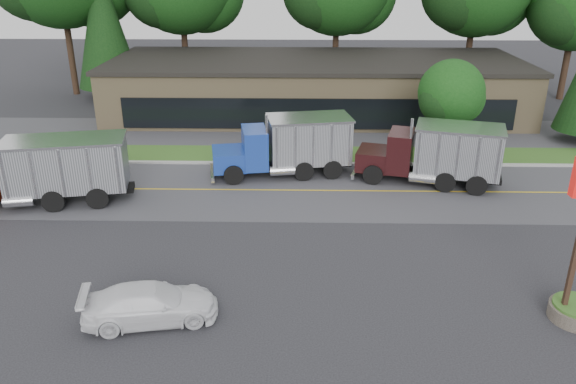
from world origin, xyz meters
name	(u,v)px	position (x,y,z in m)	size (l,w,h in m)	color
ground	(279,278)	(0.00, 0.00, 0.00)	(140.00, 140.00, 0.00)	#37373D
road	(285,190)	(0.00, 9.00, 0.00)	(60.00, 8.00, 0.02)	#4D4D51
center_line	(285,190)	(0.00, 9.00, 0.00)	(60.00, 0.12, 0.01)	gold
curb	(287,164)	(0.00, 13.20, 0.00)	(60.00, 0.30, 0.12)	#9E9E99
grass_verge	(288,155)	(0.00, 15.00, 0.00)	(60.00, 3.40, 0.03)	#395C1F
far_parking	(289,132)	(0.00, 20.00, 0.00)	(60.00, 7.00, 0.02)	#4D4D51
strip_mall	(315,87)	(2.00, 26.00, 2.00)	(32.00, 12.00, 4.00)	#95805B
evergreen_left	(103,22)	(-16.00, 30.00, 6.65)	(5.32, 5.32, 12.10)	#382619
tree_verge	(452,96)	(10.06, 15.05, 3.87)	(4.27, 4.02, 6.09)	#382619
dump_truck_red	(38,170)	(-12.37, 7.00, 1.81)	(10.38, 4.39, 3.36)	black
dump_truck_blue	(290,144)	(0.22, 11.54, 1.80)	(8.19, 3.90, 3.36)	black
dump_truck_maroon	(437,153)	(8.33, 10.27, 1.80)	(8.09, 4.45, 3.36)	black
rally_car	(150,304)	(-4.32, -2.90, 0.67)	(1.87, 4.60, 1.34)	white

